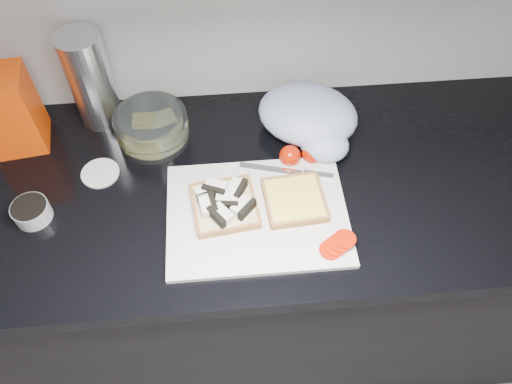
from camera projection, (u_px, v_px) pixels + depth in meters
base_cabinet at (206, 275)px, 1.55m from camera, size 3.50×0.60×0.86m
countertop at (191, 189)px, 1.19m from camera, size 3.50×0.64×0.04m
cutting_board at (257, 214)px, 1.11m from camera, size 0.40×0.30×0.01m
bread_left at (224, 204)px, 1.10m from camera, size 0.16×0.16×0.05m
bread_right at (295, 200)px, 1.12m from camera, size 0.15×0.15×0.02m
tomato_slices at (338, 245)px, 1.05m from camera, size 0.09×0.07×0.02m
knife at (298, 172)px, 1.17m from camera, size 0.22×0.07×0.01m
seed_tub at (31, 211)px, 1.10m from camera, size 0.08×0.08×0.04m
tub_lid at (100, 173)px, 1.19m from camera, size 0.09×0.09×0.01m
glass_bowl at (152, 127)px, 1.23m from camera, size 0.18×0.18×0.07m
bread_bag at (8, 111)px, 1.17m from camera, size 0.14×0.14×0.20m
steel_canister at (91, 80)px, 1.20m from camera, size 0.10×0.10×0.25m
grocery_bag at (310, 118)px, 1.22m from camera, size 0.31×0.29×0.11m
whole_tomatoes at (301, 154)px, 1.19m from camera, size 0.11×0.06×0.05m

